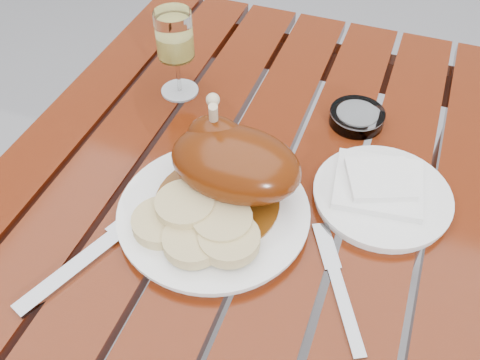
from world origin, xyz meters
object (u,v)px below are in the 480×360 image
(wine_glass, at_px, (176,54))
(side_plate, at_px, (382,196))
(dinner_plate, at_px, (214,213))
(ashtray, at_px, (357,117))
(table, at_px, (231,325))

(wine_glass, height_order, side_plate, wine_glass)
(dinner_plate, xyz_separation_m, side_plate, (0.23, 0.12, -0.00))
(dinner_plate, height_order, ashtray, ashtray)
(table, height_order, dinner_plate, dinner_plate)
(dinner_plate, relative_size, wine_glass, 1.74)
(wine_glass, distance_m, side_plate, 0.44)
(dinner_plate, relative_size, ashtray, 2.96)
(side_plate, height_order, ashtray, ashtray)
(table, xyz_separation_m, side_plate, (0.22, 0.10, 0.38))
(table, relative_size, wine_glass, 7.23)
(wine_glass, bearing_deg, table, -51.43)
(dinner_plate, relative_size, side_plate, 1.35)
(wine_glass, height_order, ashtray, wine_glass)
(table, relative_size, dinner_plate, 4.16)
(wine_glass, xyz_separation_m, ashtray, (0.33, 0.03, -0.07))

